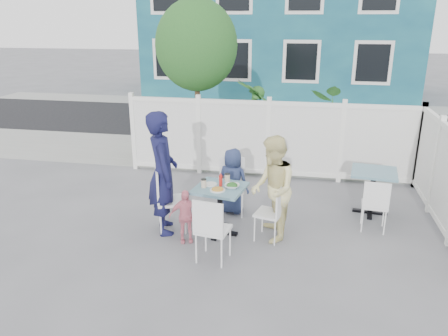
% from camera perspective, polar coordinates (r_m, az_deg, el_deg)
% --- Properties ---
extents(ground, '(80.00, 80.00, 0.00)m').
position_cam_1_polar(ground, '(7.00, 2.83, -7.75)').
color(ground, slate).
extents(near_sidewalk, '(24.00, 2.60, 0.01)m').
position_cam_1_polar(near_sidewalk, '(10.52, 5.83, 1.46)').
color(near_sidewalk, gray).
rests_on(near_sidewalk, ground).
extents(street, '(24.00, 5.00, 0.01)m').
position_cam_1_polar(street, '(14.08, 7.27, 5.88)').
color(street, black).
rests_on(street, ground).
extents(far_sidewalk, '(24.00, 1.60, 0.01)m').
position_cam_1_polar(far_sidewalk, '(17.11, 8.02, 8.16)').
color(far_sidewalk, gray).
rests_on(far_sidewalk, ground).
extents(building, '(11.00, 6.00, 6.00)m').
position_cam_1_polar(building, '(20.24, 7.54, 18.36)').
color(building, navy).
rests_on(building, ground).
extents(fence_back, '(5.86, 0.08, 1.60)m').
position_cam_1_polar(fence_back, '(8.95, 5.77, 3.55)').
color(fence_back, white).
rests_on(fence_back, ground).
extents(fence_right, '(0.08, 3.66, 1.60)m').
position_cam_1_polar(fence_right, '(7.51, 26.94, -1.51)').
color(fence_right, white).
rests_on(fence_right, ground).
extents(tree, '(1.80, 1.62, 3.59)m').
position_cam_1_polar(tree, '(9.83, -3.63, 15.67)').
color(tree, '#382316').
rests_on(tree, ground).
extents(utility_cabinet, '(0.65, 0.46, 1.20)m').
position_cam_1_polar(utility_cabinet, '(10.90, -4.67, 5.37)').
color(utility_cabinet, gold).
rests_on(utility_cabinet, ground).
extents(potted_shrub_a, '(1.37, 1.37, 1.90)m').
position_cam_1_polar(potted_shrub_a, '(9.62, 4.11, 5.71)').
color(potted_shrub_a, '#1D541F').
rests_on(potted_shrub_a, ground).
extents(potted_shrub_b, '(2.09, 2.08, 1.76)m').
position_cam_1_polar(potted_shrub_b, '(9.52, 16.10, 4.42)').
color(potted_shrub_b, '#1D541F').
rests_on(potted_shrub_b, ground).
extents(main_table, '(0.82, 0.82, 0.76)m').
position_cam_1_polar(main_table, '(6.59, -0.54, -3.88)').
color(main_table, '#3F6F81').
rests_on(main_table, ground).
extents(spare_table, '(0.80, 0.80, 0.76)m').
position_cam_1_polar(spare_table, '(7.67, 18.92, -1.58)').
color(spare_table, '#3F6F81').
rests_on(spare_table, ground).
extents(chair_left, '(0.58, 0.59, 1.00)m').
position_cam_1_polar(chair_left, '(6.74, -7.64, -3.56)').
color(chair_left, white).
rests_on(chair_left, ground).
extents(chair_right, '(0.46, 0.47, 0.86)m').
position_cam_1_polar(chair_right, '(6.46, 6.53, -5.36)').
color(chair_right, white).
rests_on(chair_right, ground).
extents(chair_back, '(0.47, 0.46, 0.94)m').
position_cam_1_polar(chair_back, '(7.34, 1.02, -1.78)').
color(chair_back, white).
rests_on(chair_back, ground).
extents(chair_near, '(0.48, 0.47, 0.93)m').
position_cam_1_polar(chair_near, '(5.82, -1.72, -7.59)').
color(chair_near, white).
rests_on(chair_near, ground).
extents(chair_spare, '(0.41, 0.40, 0.84)m').
position_cam_1_polar(chair_spare, '(7.06, 19.16, -4.23)').
color(chair_spare, white).
rests_on(chair_spare, ground).
extents(man, '(0.69, 0.81, 1.89)m').
position_cam_1_polar(man, '(6.62, -8.01, -0.65)').
color(man, '#14153C').
rests_on(man, ground).
extents(woman, '(0.75, 0.88, 1.58)m').
position_cam_1_polar(woman, '(6.40, 6.35, -2.76)').
color(woman, '#EAD551').
rests_on(woman, ground).
extents(boy, '(0.62, 0.49, 1.12)m').
position_cam_1_polar(boy, '(7.33, 1.13, -1.71)').
color(boy, navy).
rests_on(boy, ground).
extents(toddler, '(0.52, 0.35, 0.82)m').
position_cam_1_polar(toddler, '(6.44, -5.09, -6.28)').
color(toddler, pink).
rests_on(toddler, ground).
extents(plate_main, '(0.23, 0.23, 0.01)m').
position_cam_1_polar(plate_main, '(6.39, -0.85, -2.90)').
color(plate_main, white).
rests_on(plate_main, main_table).
extents(plate_side, '(0.20, 0.20, 0.01)m').
position_cam_1_polar(plate_side, '(6.62, -1.78, -2.12)').
color(plate_side, white).
rests_on(plate_side, main_table).
extents(salad_bowl, '(0.22, 0.22, 0.05)m').
position_cam_1_polar(salad_bowl, '(6.48, 1.05, -2.38)').
color(salad_bowl, white).
rests_on(salad_bowl, main_table).
extents(coffee_cup_a, '(0.08, 0.08, 0.12)m').
position_cam_1_polar(coffee_cup_a, '(6.50, -2.67, -2.04)').
color(coffee_cup_a, beige).
rests_on(coffee_cup_a, main_table).
extents(coffee_cup_b, '(0.08, 0.08, 0.12)m').
position_cam_1_polar(coffee_cup_b, '(6.71, 0.43, -1.32)').
color(coffee_cup_b, beige).
rests_on(coffee_cup_b, main_table).
extents(ketchup_bottle, '(0.05, 0.05, 0.17)m').
position_cam_1_polar(ketchup_bottle, '(6.53, -0.44, -1.69)').
color(ketchup_bottle, red).
rests_on(ketchup_bottle, main_table).
extents(salt_shaker, '(0.03, 0.03, 0.07)m').
position_cam_1_polar(salt_shaker, '(6.74, -0.61, -1.46)').
color(salt_shaker, white).
rests_on(salt_shaker, main_table).
extents(pepper_shaker, '(0.03, 0.03, 0.07)m').
position_cam_1_polar(pepper_shaker, '(6.74, -0.57, -1.50)').
color(pepper_shaker, black).
rests_on(pepper_shaker, main_table).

